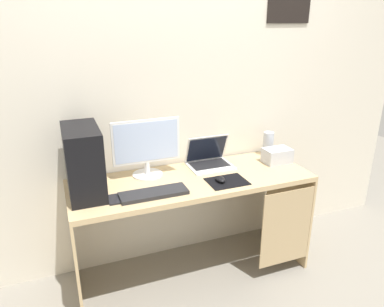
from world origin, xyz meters
The scene contains 12 objects.
ground_plane centered at (0.00, 0.00, 0.00)m, with size 8.00×8.00×0.00m, color gray.
wall_back centered at (0.00, 0.33, 1.30)m, with size 4.00×0.05×2.60m.
desk centered at (0.02, -0.01, 0.61)m, with size 1.64×0.58×0.76m.
pc_tower centered at (-0.69, 0.03, 0.97)m, with size 0.21×0.41×0.42m, color black.
monitor centered at (-0.27, 0.15, 0.96)m, with size 0.46×0.21×0.40m.
laptop centered at (0.20, 0.17, 0.80)m, with size 0.31×0.24×0.22m.
speaker centered at (0.72, 0.20, 0.85)m, with size 0.08×0.08×0.19m, color #B7BCC6.
projector centered at (0.70, 0.04, 0.81)m, with size 0.20×0.14×0.11m, color #B7BCC6.
keyboard centered at (-0.31, -0.15, 0.77)m, with size 0.42×0.14×0.02m, color #232326.
mousepad centered at (0.20, -0.14, 0.76)m, with size 0.26×0.20×0.01m, color black.
mouse_left centered at (0.15, -0.13, 0.78)m, with size 0.06×0.10×0.03m, color black.
cell_phone centered at (-0.55, -0.13, 0.76)m, with size 0.07×0.13×0.01m, color black.
Camera 1 is at (-0.82, -2.11, 1.79)m, focal length 34.16 mm.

